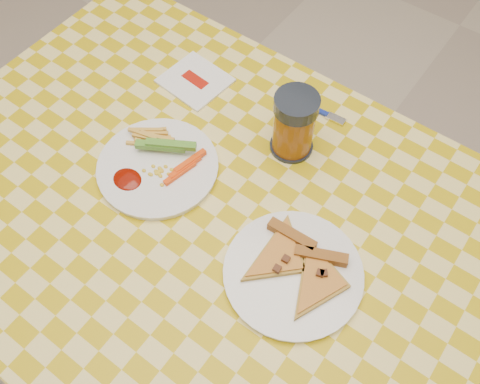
% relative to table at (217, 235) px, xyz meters
% --- Properties ---
extents(ground, '(8.00, 8.00, 0.00)m').
position_rel_table_xyz_m(ground, '(0.00, 0.00, -0.68)').
color(ground, beige).
rests_on(ground, ground).
extents(table, '(1.28, 0.88, 0.76)m').
position_rel_table_xyz_m(table, '(0.00, 0.00, 0.00)').
color(table, white).
rests_on(table, ground).
extents(plate_left, '(0.31, 0.31, 0.01)m').
position_rel_table_xyz_m(plate_left, '(-0.16, 0.02, 0.08)').
color(plate_left, white).
rests_on(plate_left, table).
extents(plate_right, '(0.25, 0.25, 0.01)m').
position_rel_table_xyz_m(plate_right, '(0.19, -0.01, 0.08)').
color(plate_right, white).
rests_on(plate_right, table).
extents(fries_veggies, '(0.18, 0.17, 0.04)m').
position_rel_table_xyz_m(fries_veggies, '(-0.17, 0.03, 0.10)').
color(fries_veggies, '#DDC546').
rests_on(fries_veggies, plate_left).
extents(pizza_slices, '(0.23, 0.21, 0.02)m').
position_rel_table_xyz_m(pizza_slices, '(0.19, -0.00, 0.09)').
color(pizza_slices, gold).
rests_on(pizza_slices, plate_right).
extents(drink_glass, '(0.09, 0.09, 0.15)m').
position_rel_table_xyz_m(drink_glass, '(0.03, 0.23, 0.14)').
color(drink_glass, black).
rests_on(drink_glass, table).
extents(napkin, '(0.15, 0.14, 0.01)m').
position_rel_table_xyz_m(napkin, '(-0.25, 0.25, 0.08)').
color(napkin, white).
rests_on(napkin, table).
extents(fork, '(0.14, 0.02, 0.01)m').
position_rel_table_xyz_m(fork, '(0.02, 0.34, 0.08)').
color(fork, navy).
rests_on(fork, table).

